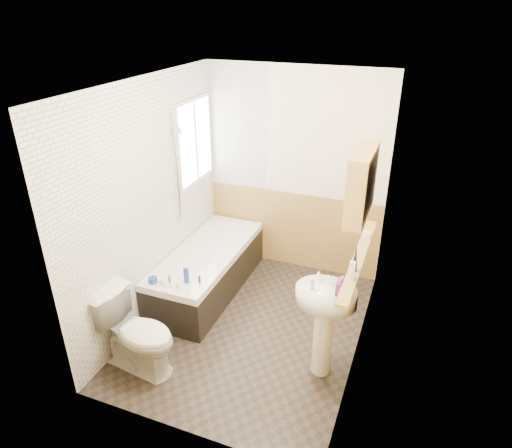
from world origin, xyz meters
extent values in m
plane|color=#2A231D|center=(0.00, 0.00, 0.00)|extent=(2.80, 2.80, 0.00)
plane|color=white|center=(0.00, 0.00, 2.50)|extent=(2.80, 2.80, 0.00)
cube|color=#F6E9CB|center=(0.00, 1.41, 1.25)|extent=(2.20, 0.02, 2.50)
cube|color=#F6E9CB|center=(0.00, -1.41, 1.25)|extent=(2.20, 0.02, 2.50)
cube|color=#F6E9CB|center=(-1.11, 0.00, 1.25)|extent=(0.02, 2.80, 2.50)
cube|color=#F6E9CB|center=(1.11, 0.00, 1.25)|extent=(0.02, 2.80, 2.50)
cube|color=tan|center=(1.09, 0.00, 0.50)|extent=(0.01, 2.80, 1.00)
cube|color=tan|center=(0.00, -1.39, 0.50)|extent=(2.20, 0.01, 1.00)
cube|color=tan|center=(0.00, 1.39, 0.50)|extent=(2.20, 0.01, 1.00)
cube|color=white|center=(-1.09, 0.00, 1.25)|extent=(0.01, 2.80, 2.50)
cube|color=white|center=(-0.73, 1.39, 1.75)|extent=(0.75, 0.01, 1.50)
cube|color=white|center=(-1.07, 0.95, 1.65)|extent=(0.03, 0.79, 0.99)
cube|color=white|center=(-1.05, 0.95, 1.65)|extent=(0.01, 0.70, 0.90)
cube|color=white|center=(-1.05, 0.95, 1.65)|extent=(0.01, 0.04, 0.90)
cube|color=black|center=(-0.73, 0.46, 0.23)|extent=(0.70, 1.79, 0.46)
cube|color=white|center=(-0.73, 0.46, 0.50)|extent=(0.70, 1.79, 0.08)
cube|color=white|center=(-0.73, 0.46, 0.49)|extent=(0.56, 1.65, 0.04)
cylinder|color=silver|center=(-0.73, -0.33, 0.61)|extent=(0.04, 0.04, 0.14)
sphere|color=silver|center=(-0.82, -0.33, 0.58)|extent=(0.06, 0.06, 0.06)
sphere|color=silver|center=(-0.64, -0.33, 0.58)|extent=(0.06, 0.06, 0.06)
cylinder|color=silver|center=(-1.05, 0.48, 1.46)|extent=(0.02, 0.02, 1.29)
cylinder|color=silver|center=(-1.05, 0.48, 0.87)|extent=(0.05, 0.05, 0.02)
cylinder|color=silver|center=(-1.05, 0.48, 2.06)|extent=(0.05, 0.05, 0.02)
cylinder|color=silver|center=(-1.00, 0.48, 1.89)|extent=(0.07, 0.09, 0.09)
imported|color=white|center=(-0.76, -0.90, 0.39)|extent=(0.84, 0.54, 0.77)
cylinder|color=white|center=(0.84, -0.35, 0.37)|extent=(0.17, 0.17, 0.74)
ellipsoid|color=white|center=(0.84, -0.35, 0.84)|extent=(0.53, 0.43, 0.14)
cylinder|color=silver|center=(0.74, -0.25, 0.96)|extent=(0.03, 0.03, 0.08)
cylinder|color=silver|center=(0.94, -0.25, 0.96)|extent=(0.03, 0.03, 0.08)
cylinder|color=silver|center=(0.84, -0.27, 0.99)|extent=(0.02, 0.11, 0.09)
cube|color=tan|center=(1.04, -0.04, 1.09)|extent=(0.10, 1.52, 0.03)
cube|color=tan|center=(1.02, -0.21, 1.84)|extent=(0.15, 0.61, 0.55)
cube|color=silver|center=(0.94, -0.35, 1.84)|extent=(0.01, 0.23, 0.41)
cube|color=silver|center=(0.94, -0.06, 1.84)|extent=(0.01, 0.23, 0.41)
cylinder|color=silver|center=(1.04, -0.41, 1.18)|extent=(0.06, 0.06, 0.16)
cone|color=black|center=(1.04, -0.28, 1.23)|extent=(0.06, 0.06, 0.25)
cylinder|color=silver|center=(1.04, 0.36, 1.13)|extent=(0.08, 0.08, 0.05)
imported|color=purple|center=(0.97, -0.39, 0.96)|extent=(0.08, 0.18, 0.08)
cylinder|color=silver|center=(0.72, -0.39, 0.97)|extent=(0.04, 0.04, 0.10)
cube|color=#19339E|center=(-0.62, -0.21, 0.62)|extent=(0.05, 0.04, 0.17)
cylinder|color=#19339E|center=(-0.94, -0.32, 0.56)|extent=(0.10, 0.10, 0.06)
cylinder|color=navy|center=(-0.50, -0.15, 0.57)|extent=(0.03, 0.03, 0.08)
camera|label=1|loc=(1.45, -3.57, 3.13)|focal=32.00mm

